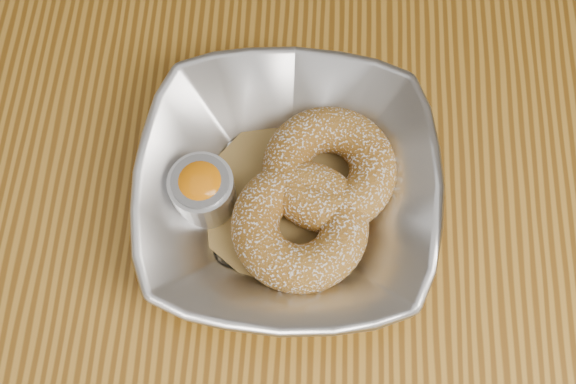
{
  "coord_description": "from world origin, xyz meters",
  "views": [
    {
      "loc": [
        0.09,
        -0.18,
        1.29
      ],
      "look_at": [
        0.07,
        0.02,
        0.78
      ],
      "focal_mm": 42.0,
      "sensor_mm": 36.0,
      "label": 1
    }
  ],
  "objects_px": {
    "table": "(211,252)",
    "donut_front": "(300,226)",
    "ramekin": "(202,190)",
    "donut_back": "(329,169)",
    "serving_bowl": "(288,192)"
  },
  "relations": [
    {
      "from": "donut_back",
      "to": "ramekin",
      "type": "distance_m",
      "value": 0.1
    },
    {
      "from": "table",
      "to": "serving_bowl",
      "type": "bearing_deg",
      "value": 12.02
    },
    {
      "from": "donut_front",
      "to": "donut_back",
      "type": "bearing_deg",
      "value": 66.47
    },
    {
      "from": "donut_back",
      "to": "table",
      "type": "bearing_deg",
      "value": -160.34
    },
    {
      "from": "table",
      "to": "ramekin",
      "type": "bearing_deg",
      "value": 65.88
    },
    {
      "from": "table",
      "to": "donut_front",
      "type": "xyz_separation_m",
      "value": [
        0.09,
        -0.01,
        0.13
      ]
    },
    {
      "from": "table",
      "to": "donut_front",
      "type": "relative_size",
      "value": 10.93
    },
    {
      "from": "serving_bowl",
      "to": "donut_front",
      "type": "distance_m",
      "value": 0.03
    },
    {
      "from": "table",
      "to": "serving_bowl",
      "type": "height_order",
      "value": "serving_bowl"
    },
    {
      "from": "donut_back",
      "to": "donut_front",
      "type": "distance_m",
      "value": 0.06
    },
    {
      "from": "donut_front",
      "to": "ramekin",
      "type": "xyz_separation_m",
      "value": [
        -0.08,
        0.03,
        0.0
      ]
    },
    {
      "from": "serving_bowl",
      "to": "ramekin",
      "type": "height_order",
      "value": "serving_bowl"
    },
    {
      "from": "donut_back",
      "to": "donut_front",
      "type": "relative_size",
      "value": 1.01
    },
    {
      "from": "table",
      "to": "donut_back",
      "type": "distance_m",
      "value": 0.17
    },
    {
      "from": "donut_back",
      "to": "ramekin",
      "type": "relative_size",
      "value": 2.1
    }
  ]
}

